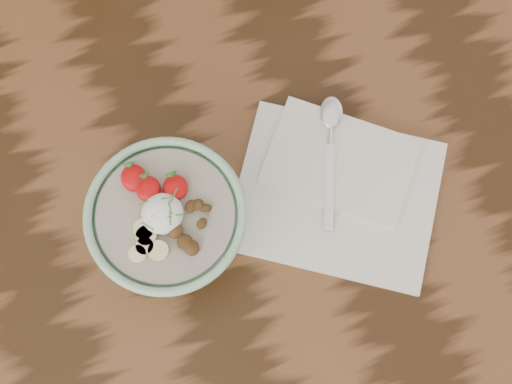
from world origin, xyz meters
TOP-DOWN VIEW (x-y plane):
  - table at (0.00, 0.00)cm, footprint 160.00×90.00cm
  - breakfast_bowl at (-22.41, -2.65)cm, footprint 18.26×18.26cm
  - napkin at (-1.43, -4.18)cm, footprint 31.49×30.14cm
  - spoon at (0.30, 2.84)cm, footprint 8.56×17.02cm

SIDE VIEW (x-z plane):
  - table at x=0.00cm, z-range 28.20..103.20cm
  - napkin at x=-1.43cm, z-range 74.88..76.39cm
  - spoon at x=0.30cm, z-range 76.44..77.36cm
  - breakfast_bowl at x=-22.41cm, z-range 75.15..87.18cm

